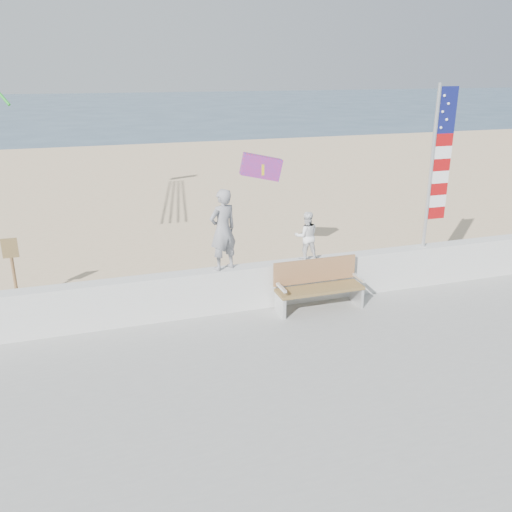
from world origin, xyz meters
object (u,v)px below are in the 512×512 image
at_px(bench, 318,284).
at_px(flag, 437,161).
at_px(child, 306,236).
at_px(adult, 223,230).

height_order(bench, flag, flag).
bearing_deg(child, flag, -171.31).
distance_m(adult, child, 1.79).
distance_m(adult, bench, 2.26).
height_order(adult, child, adult).
bearing_deg(bench, adult, 166.24).
height_order(adult, flag, flag).
distance_m(child, bench, 1.02).
bearing_deg(adult, flag, 160.48).
bearing_deg(child, bench, 110.11).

